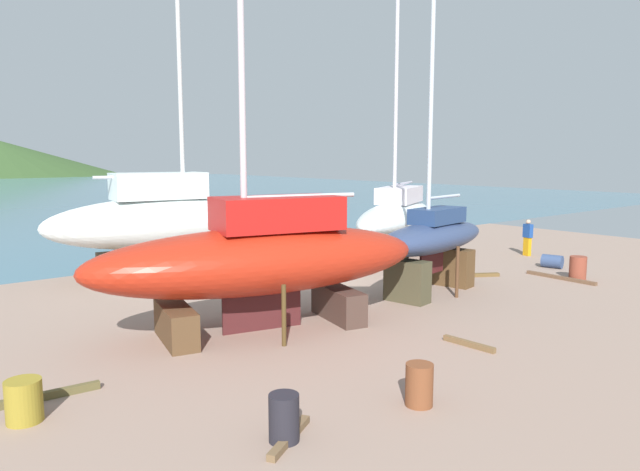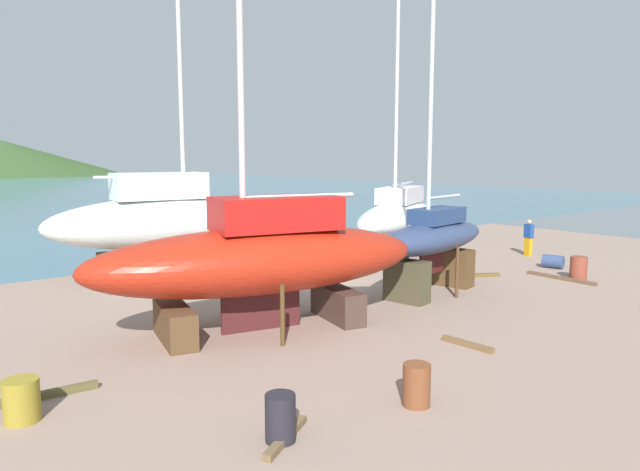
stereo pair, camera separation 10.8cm
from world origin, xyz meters
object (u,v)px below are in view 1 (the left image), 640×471
(barrel_by_slipway, at_px, (24,401))
(sailboat_mid_port, at_px, (397,217))
(worker, at_px, (528,237))
(barrel_tipped_right, at_px, (552,261))
(sailboat_small_center, at_px, (263,257))
(barrel_tipped_center, at_px, (419,385))
(sailboat_large_starboard, at_px, (433,240))
(barrel_rust_mid, at_px, (578,268))
(barrel_rust_far, at_px, (284,418))
(sailboat_far_slipway, at_px, (171,219))

(barrel_by_slipway, bearing_deg, sailboat_mid_port, 23.37)
(worker, xyz_separation_m, barrel_tipped_right, (-1.99, -2.39, -0.63))
(sailboat_small_center, height_order, barrel_tipped_right, sailboat_small_center)
(worker, height_order, barrel_tipped_right, worker)
(worker, xyz_separation_m, barrel_tipped_center, (-17.16, -8.00, -0.50))
(barrel_tipped_center, relative_size, barrel_by_slipway, 1.06)
(worker, relative_size, barrel_tipped_center, 2.12)
(sailboat_small_center, xyz_separation_m, barrel_by_slipway, (-6.55, -1.93, -1.65))
(sailboat_large_starboard, height_order, barrel_tipped_center, sailboat_large_starboard)
(sailboat_small_center, bearing_deg, barrel_rust_mid, -176.77)
(sailboat_small_center, distance_m, barrel_tipped_right, 14.78)
(barrel_tipped_center, bearing_deg, barrel_rust_far, 169.83)
(sailboat_mid_port, distance_m, barrel_tipped_right, 7.23)
(sailboat_far_slipway, xyz_separation_m, barrel_rust_mid, (11.58, -11.17, -1.78))
(barrel_rust_mid, relative_size, barrel_rust_far, 1.12)
(sailboat_small_center, height_order, barrel_tipped_center, sailboat_small_center)
(sailboat_far_slipway, bearing_deg, barrel_tipped_center, -89.86)
(barrel_tipped_center, xyz_separation_m, barrel_by_slipway, (-6.05, 4.11, -0.02))
(sailboat_mid_port, distance_m, barrel_rust_mid, 8.57)
(sailboat_small_center, height_order, worker, sailboat_small_center)
(sailboat_far_slipway, height_order, barrel_tipped_center, sailboat_far_slipway)
(worker, height_order, barrel_rust_far, worker)
(barrel_rust_mid, bearing_deg, barrel_tipped_center, -164.78)
(barrel_rust_mid, relative_size, barrel_by_slipway, 1.18)
(sailboat_large_starboard, relative_size, barrel_tipped_right, 13.77)
(barrel_tipped_right, distance_m, barrel_by_slipway, 21.28)
(sailboat_mid_port, bearing_deg, sailboat_small_center, -0.88)
(barrel_rust_far, bearing_deg, sailboat_mid_port, 37.26)
(barrel_rust_mid, xyz_separation_m, barrel_rust_far, (-16.47, -3.19, -0.05))
(sailboat_far_slipway, distance_m, barrel_tipped_right, 16.20)
(barrel_rust_mid, xyz_separation_m, barrel_by_slipway, (-19.66, 0.41, -0.07))
(barrel_tipped_right, xyz_separation_m, barrel_by_slipway, (-21.23, -1.49, 0.11))
(sailboat_small_center, bearing_deg, barrel_rust_far, 72.12)
(barrel_rust_mid, distance_m, barrel_by_slipway, 19.67)
(sailboat_small_center, bearing_deg, sailboat_far_slipway, -86.48)
(sailboat_mid_port, relative_size, barrel_by_slipway, 16.48)
(sailboat_far_slipway, distance_m, barrel_rust_mid, 16.19)
(barrel_rust_mid, distance_m, barrel_tipped_center, 14.11)
(sailboat_large_starboard, xyz_separation_m, barrel_tipped_center, (-7.52, -5.92, -1.46))
(worker, relative_size, barrel_by_slipway, 2.24)
(sailboat_small_center, xyz_separation_m, barrel_rust_mid, (13.11, -2.34, -1.58))
(sailboat_far_slipway, xyz_separation_m, barrel_tipped_center, (-2.03, -14.88, -1.83))
(barrel_rust_far, bearing_deg, barrel_tipped_right, 15.78)
(sailboat_small_center, relative_size, worker, 9.30)
(sailboat_small_center, relative_size, barrel_by_slipway, 20.79)
(barrel_tipped_center, distance_m, barrel_by_slipway, 7.32)
(sailboat_mid_port, height_order, sailboat_small_center, sailboat_small_center)
(barrel_by_slipway, height_order, barrel_rust_far, barrel_rust_far)
(sailboat_small_center, height_order, sailboat_far_slipway, sailboat_far_slipway)
(sailboat_small_center, bearing_deg, barrel_tipped_right, -168.35)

